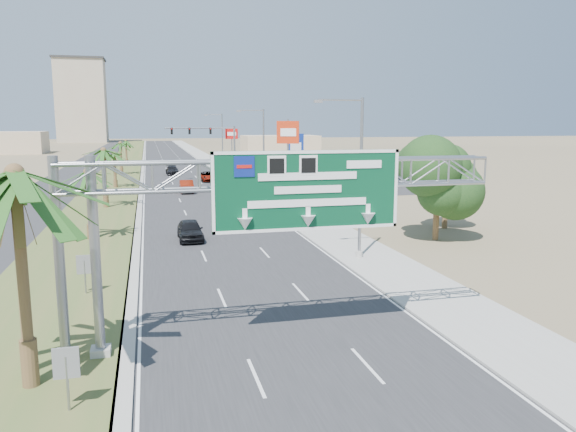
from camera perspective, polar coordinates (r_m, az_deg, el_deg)
The scene contains 29 objects.
road at distance 120.91m, azimuth -11.53°, elevation 5.26°, with size 12.00×300.00×0.02m, color #28282B.
sidewalk_right at distance 121.57m, azimuth -7.51°, elevation 5.41°, with size 4.00×300.00×0.10m, color #9E9B93.
median_grass at distance 120.88m, azimuth -16.29°, elevation 5.10°, with size 7.00×300.00×0.12m, color #475E29.
opposing_road at distance 121.36m, azimuth -19.60°, elevation 4.92°, with size 8.00×300.00×0.02m, color #28282B.
sign_gantry at distance 20.99m, azimuth -2.40°, elevation 2.75°, with size 16.75×1.24×7.50m.
palm_near at distance 18.98m, azimuth -26.03°, elevation 3.74°, with size 5.70×5.70×8.35m.
palm_row_b at distance 42.86m, azimuth -19.69°, elevation 4.09°, with size 3.99×3.99×5.95m.
palm_row_c at distance 58.72m, azimuth -18.25°, elevation 6.23°, with size 3.99×3.99×6.75m.
palm_row_d at distance 76.72m, azimuth -17.26°, elevation 6.00°, with size 3.99×3.99×5.45m.
palm_row_e at distance 95.65m, azimuth -16.67°, elevation 7.04°, with size 3.99×3.99×6.15m.
palm_row_f at distance 120.63m, azimuth -16.15°, elevation 7.31°, with size 3.99×3.99×5.75m.
streetlight_near at distance 35.04m, azimuth 7.08°, elevation 3.16°, with size 3.27×0.44×10.00m.
streetlight_mid at distance 63.85m, azimuth -2.66°, elevation 6.05°, with size 3.27×0.44×10.00m.
streetlight_far at distance 99.36m, azimuth -6.79°, elevation 7.22°, with size 3.27×0.44×10.00m.
signal_mast at distance 83.20m, azimuth -6.84°, elevation 6.90°, with size 10.28×0.71×8.00m.
store_building at distance 81.46m, azimuth 5.61°, elevation 4.86°, with size 18.00×10.00×4.00m, color #C9AE88.
oak_near at distance 41.92m, azimuth 14.99°, elevation 3.71°, with size 4.50×4.50×6.80m.
oak_far at distance 46.93m, azimuth 15.81°, elevation 3.38°, with size 3.50×3.50×5.60m.
median_signback_a at distance 18.12m, azimuth -21.59°, elevation -14.15°, with size 0.75×0.08×2.08m.
median_signback_b at distance 29.53m, azimuth -19.97°, elevation -4.93°, with size 0.75×0.08×2.08m.
tower_distant at distance 262.02m, azimuth -20.23°, elevation 10.88°, with size 20.00×16.00×35.00m, color tan.
building_distant_right at distance 154.68m, azimuth -0.83°, elevation 7.26°, with size 20.00×12.00×5.00m, color #C9AE88.
car_left_lane at distance 41.57m, azimuth -9.92°, elevation -1.43°, with size 1.76×4.37×1.49m, color black.
car_mid_lane at distance 69.88m, azimuth -10.27°, elevation 2.96°, with size 1.60×4.58×1.51m, color maroon.
car_right_lane at distance 82.87m, azimuth -8.14°, elevation 3.98°, with size 2.31×5.01×1.39m, color gray.
car_far at distance 94.51m, azimuth -11.68°, elevation 4.55°, with size 1.98×4.88×1.42m, color black.
pole_sign_red_near at distance 60.89m, azimuth -0.01°, elevation 8.03°, with size 2.34×1.18×8.87m.
pole_sign_blue at distance 64.20m, azimuth 0.75°, elevation 6.77°, with size 2.02×0.76×7.45m.
pole_sign_red_far at distance 100.80m, azimuth -5.75°, elevation 8.00°, with size 2.21×0.83×7.62m.
Camera 1 is at (-5.25, -10.49, 8.51)m, focal length 35.00 mm.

